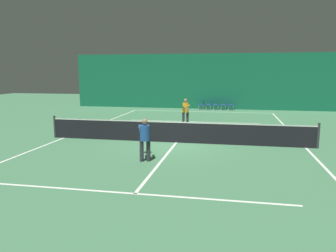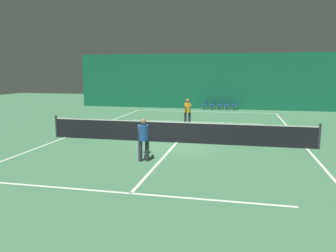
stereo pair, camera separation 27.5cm
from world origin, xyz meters
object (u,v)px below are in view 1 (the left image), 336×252
at_px(player_far, 186,110).
at_px(courtside_chair_0, 202,104).
at_px(courtside_chair_2, 217,104).
at_px(courtside_chair_4, 232,104).
at_px(player_near, 145,136).
at_px(tennis_net, 176,131).
at_px(courtside_chair_3, 224,104).
at_px(courtside_chair_1, 209,104).

bearing_deg(player_far, courtside_chair_0, 165.37).
height_order(courtside_chair_2, courtside_chair_4, same).
bearing_deg(courtside_chair_4, player_near, -10.10).
relative_size(player_far, courtside_chair_4, 1.88).
distance_m(player_far, courtside_chair_0, 8.63).
relative_size(tennis_net, courtside_chair_3, 14.29).
bearing_deg(player_near, courtside_chair_0, -21.67).
bearing_deg(courtside_chair_4, courtside_chair_3, -90.00).
xyz_separation_m(player_far, courtside_chair_4, (2.70, 8.61, -0.43)).
bearing_deg(courtside_chair_3, courtside_chair_4, 90.00).
relative_size(courtside_chair_0, courtside_chair_3, 1.00).
height_order(player_near, courtside_chair_4, player_near).
relative_size(player_near, courtside_chair_4, 1.82).
height_order(courtside_chair_0, courtside_chair_4, same).
distance_m(tennis_net, player_far, 4.95).
bearing_deg(courtside_chair_1, courtside_chair_2, 90.00).
bearing_deg(courtside_chair_1, player_far, -5.41).
relative_size(courtside_chair_2, courtside_chair_3, 1.00).
relative_size(tennis_net, player_near, 7.84).
bearing_deg(courtside_chair_1, courtside_chair_3, 90.00).
distance_m(tennis_net, courtside_chair_2, 13.59).
bearing_deg(tennis_net, courtside_chair_4, 79.90).
bearing_deg(courtside_chair_3, player_near, -8.01).
xyz_separation_m(courtside_chair_0, courtside_chair_4, (2.51, 0.00, 0.00)).
height_order(tennis_net, courtside_chair_2, tennis_net).
bearing_deg(player_near, courtside_chair_3, -28.03).
bearing_deg(courtside_chair_2, courtside_chair_4, 90.00).
xyz_separation_m(courtside_chair_0, courtside_chair_3, (1.88, 0.00, 0.00)).
relative_size(courtside_chair_1, courtside_chair_4, 1.00).
bearing_deg(player_far, player_near, -15.42).
relative_size(courtside_chair_0, courtside_chair_1, 1.00).
relative_size(courtside_chair_1, courtside_chair_2, 1.00).
bearing_deg(courtside_chair_3, courtside_chair_2, -90.00).
bearing_deg(courtside_chair_0, courtside_chair_4, 90.00).
xyz_separation_m(tennis_net, courtside_chair_0, (-0.10, 13.54, -0.03)).
height_order(courtside_chair_0, courtside_chair_3, same).
xyz_separation_m(courtside_chair_1, courtside_chair_4, (1.88, 0.00, 0.00)).
distance_m(player_far, courtside_chair_2, 8.75).
xyz_separation_m(player_near, courtside_chair_4, (2.99, 16.79, -0.41)).
xyz_separation_m(player_near, courtside_chair_1, (1.11, 16.79, -0.41)).
bearing_deg(courtside_chair_3, courtside_chair_1, -90.00).
xyz_separation_m(tennis_net, courtside_chair_3, (1.78, 13.54, -0.03)).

